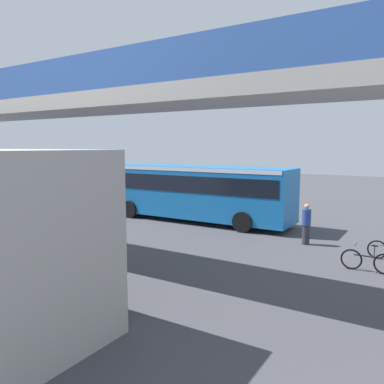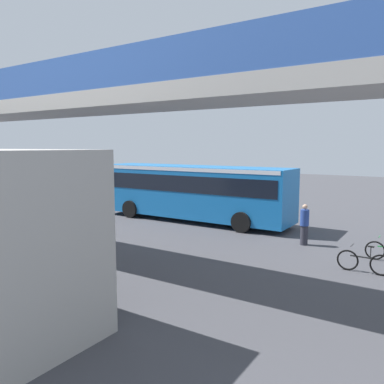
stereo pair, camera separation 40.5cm
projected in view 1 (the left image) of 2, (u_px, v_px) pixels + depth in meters
name	position (u px, v px, depth m)	size (l,w,h in m)	color
ground	(198.00, 218.00, 22.79)	(80.00, 80.00, 0.00)	#424247
city_bus	(193.00, 188.00, 21.82)	(11.54, 2.85, 3.15)	#196BB7
parked_van	(19.00, 194.00, 24.68)	(4.80, 2.17, 2.05)	#B7BCC6
bicycle_black	(368.00, 261.00, 12.99)	(1.77, 0.44, 0.96)	black
pedestrian	(306.00, 224.00, 16.60)	(0.38, 0.38, 1.79)	#2D2D38
traffic_sign	(192.00, 179.00, 27.98)	(0.08, 0.60, 2.80)	slate
lane_dash_leftmost	(275.00, 219.00, 22.58)	(2.00, 0.20, 0.01)	silver
lane_dash_left	(216.00, 213.00, 24.68)	(2.00, 0.20, 0.01)	silver
lane_dash_centre	(166.00, 207.00, 26.79)	(2.00, 0.20, 0.01)	silver
pedestrian_overpass	(64.00, 120.00, 14.04)	(27.10, 2.60, 7.05)	#B2ADA5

